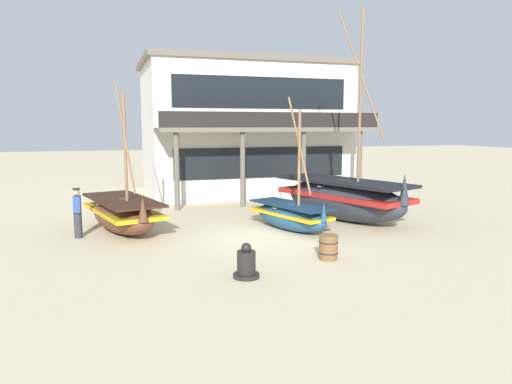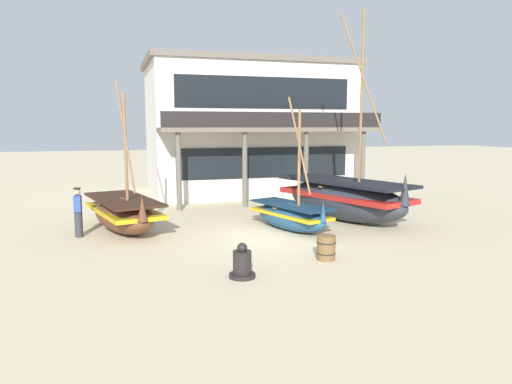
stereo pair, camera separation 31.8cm
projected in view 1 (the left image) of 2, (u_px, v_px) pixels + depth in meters
name	position (u px, v px, depth m)	size (l,w,h in m)	color
ground_plane	(265.00, 237.00, 16.18)	(120.00, 120.00, 0.00)	beige
fishing_boat_near_left	(291.00, 215.00, 17.14)	(2.21, 3.70, 4.74)	#23517A
fishing_boat_centre_large	(343.00, 198.00, 18.96)	(3.86, 6.19, 8.09)	#2D333D
fishing_boat_far_right	(123.00, 213.00, 16.88)	(2.79, 4.73, 5.34)	brown
fisherman_by_hull	(78.00, 213.00, 15.91)	(0.26, 0.38, 1.68)	#33333D
capstan_winch	(246.00, 264.00, 11.80)	(0.66, 0.66, 0.88)	black
wooden_barrel	(328.00, 247.00, 13.40)	(0.56, 0.56, 0.70)	brown
harbor_building_main	(243.00, 128.00, 26.83)	(11.04, 8.94, 7.21)	white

